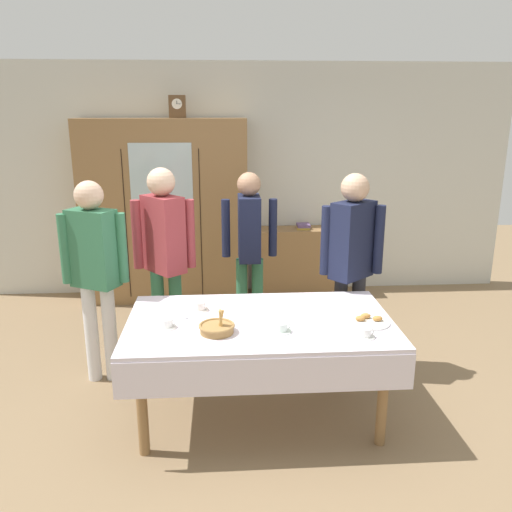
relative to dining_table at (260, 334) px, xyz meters
name	(u,v)px	position (x,y,z in m)	size (l,w,h in m)	color
ground_plane	(258,400)	(0.00, 0.24, -0.67)	(12.00, 12.00, 0.00)	#846B4C
back_wall	(242,181)	(0.00, 2.89, 0.68)	(6.40, 0.10, 2.70)	silver
dining_table	(260,334)	(0.00, 0.00, 0.00)	(1.85, 1.07, 0.76)	olive
wall_cabinet	(165,212)	(-0.90, 2.59, 0.38)	(1.87, 0.46, 2.08)	olive
mantel_clock	(177,107)	(-0.71, 2.59, 1.54)	(0.18, 0.11, 0.24)	brown
bookshelf_low	(302,261)	(0.71, 2.64, -0.26)	(1.05, 0.35, 0.81)	olive
book_stack	(303,226)	(0.71, 2.64, 0.17)	(0.17, 0.20, 0.06)	#B29333
tea_cup_back_edge	(282,328)	(0.13, -0.18, 0.12)	(0.13, 0.13, 0.06)	silver
tea_cup_front_edge	(365,333)	(0.66, -0.30, 0.12)	(0.13, 0.13, 0.06)	white
tea_cup_mid_right	(200,307)	(-0.42, 0.24, 0.12)	(0.13, 0.13, 0.06)	white
tea_cup_near_left	(167,324)	(-0.63, -0.06, 0.12)	(0.13, 0.13, 0.06)	white
bread_basket	(217,328)	(-0.30, -0.16, 0.13)	(0.24, 0.24, 0.16)	#9E7542
pastry_plate	(369,321)	(0.75, -0.07, 0.11)	(0.28, 0.28, 0.05)	white
spoon_back_edge	(326,308)	(0.50, 0.22, 0.10)	(0.12, 0.02, 0.01)	silver
spoon_center	(183,318)	(-0.54, 0.09, 0.10)	(0.12, 0.02, 0.01)	silver
spoon_near_left	(256,307)	(-0.01, 0.27, 0.10)	(0.12, 0.02, 0.01)	silver
person_behind_table_right	(95,263)	(-1.26, 0.67, 0.35)	(0.52, 0.34, 1.66)	silver
person_by_cabinet	(352,254)	(0.80, 0.70, 0.37)	(0.52, 0.38, 1.69)	#232328
person_beside_shelf	(249,240)	(0.00, 1.41, 0.32)	(0.52, 0.36, 1.63)	#33704C
person_behind_table_left	(164,248)	(-0.74, 0.92, 0.39)	(0.52, 0.40, 1.73)	#33704C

